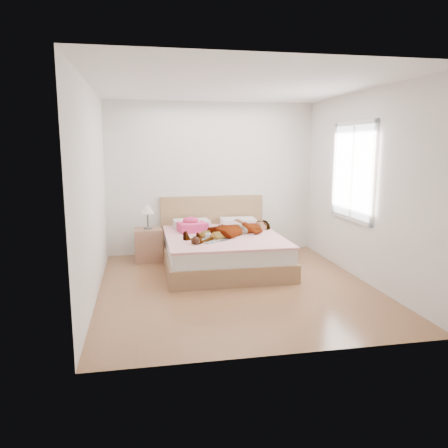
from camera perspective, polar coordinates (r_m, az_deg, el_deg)
The scene contains 11 objects.
ground at distance 5.95m, azimuth 1.55°, elevation -8.09°, with size 4.00×4.00×0.00m, color #542E1A.
woman at distance 6.72m, azimuth 1.18°, elevation -0.45°, with size 0.62×1.65×0.23m, color silver.
hair at distance 7.09m, azimuth -4.10°, elevation -0.55°, with size 0.41×0.51×0.07m, color black.
phone at distance 7.02m, azimuth -3.49°, elevation 0.41°, with size 0.04×0.09×0.01m, color silver.
room_shell at distance 6.55m, azimuth 16.49°, elevation 6.58°, with size 4.00×4.00×4.00m.
bed at distance 6.85m, azimuth -0.29°, elevation -3.23°, with size 1.80×2.08×1.00m.
towel at distance 7.00m, azimuth -4.19°, elevation -0.21°, with size 0.50×0.42×0.23m.
magazine at distance 6.33m, azimuth -1.29°, elevation -2.08°, with size 0.55×0.49×0.03m.
coffee_mug at distance 6.39m, azimuth -2.04°, elevation -1.62°, with size 0.13×0.10×0.09m.
plush_toy at distance 6.10m, azimuth -3.73°, elevation -2.11°, with size 0.15×0.21×0.11m.
nightstand at distance 7.22m, azimuth -9.84°, elevation -2.37°, with size 0.46×0.41×0.95m.
Camera 1 is at (-1.21, -5.51, 1.87)m, focal length 35.00 mm.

